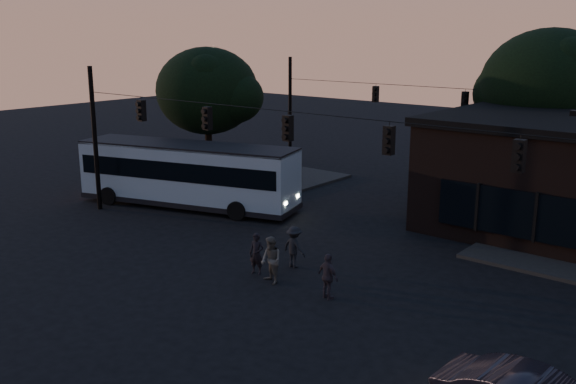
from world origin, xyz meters
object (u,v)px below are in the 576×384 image
Objects in this scene: pedestrian_b at (271,260)px; pedestrian_d at (294,247)px; pedestrian_a at (257,254)px; bus at (188,172)px; pedestrian_c at (328,276)px.

pedestrian_b is 1.91m from pedestrian_d.
pedestrian_d reaches higher than pedestrian_a.
bus reaches higher than pedestrian_b.
pedestrian_b is (10.58, -5.39, -1.02)m from bus.
pedestrian_c is (3.56, -0.19, 0.01)m from pedestrian_a.
pedestrian_c is 0.99× the size of pedestrian_d.
bus reaches higher than pedestrian_d.
bus is at bearing -13.95° from pedestrian_d.
pedestrian_d is at bearing 121.14° from pedestrian_b.
pedestrian_b is at bearing 17.20° from pedestrian_c.
pedestrian_b reaches higher than pedestrian_d.
pedestrian_d is at bearing 50.93° from pedestrian_a.
bus is 11.92m from pedestrian_b.
bus is at bearing -8.39° from pedestrian_c.
bus reaches higher than pedestrian_a.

